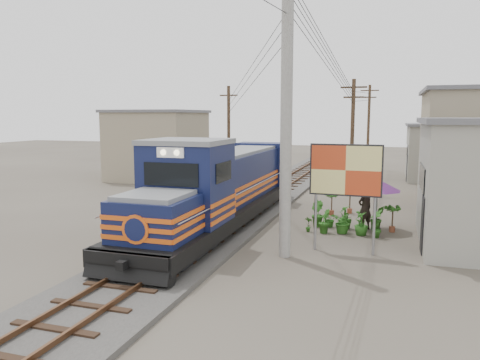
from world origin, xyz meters
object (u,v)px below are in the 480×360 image
(locomotive, at_px, (221,189))
(market_umbrella, at_px, (378,185))
(billboard, at_px, (346,173))
(vendor, at_px, (365,208))

(locomotive, height_order, market_umbrella, locomotive)
(billboard, height_order, vendor, billboard)
(locomotive, relative_size, billboard, 4.03)
(locomotive, distance_m, market_umbrella, 6.56)
(market_umbrella, relative_size, vendor, 1.37)
(billboard, height_order, market_umbrella, billboard)
(billboard, relative_size, market_umbrella, 1.52)
(billboard, bearing_deg, locomotive, 159.51)
(billboard, bearing_deg, market_umbrella, 77.10)
(billboard, distance_m, vendor, 4.18)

